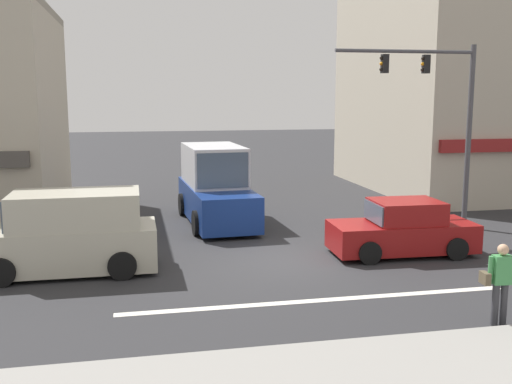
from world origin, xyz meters
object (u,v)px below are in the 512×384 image
at_px(traffic_light_mast, 444,106).
at_px(sedan_crossing_center, 403,230).
at_px(box_truck_approaching_near, 216,188).
at_px(van_waiting_far, 69,235).
at_px(pedestrian_foreground_with_bag, 500,279).

bearing_deg(traffic_light_mast, sedan_crossing_center, -133.17).
height_order(traffic_light_mast, sedan_crossing_center, traffic_light_mast).
bearing_deg(box_truck_approaching_near, van_waiting_far, -130.14).
bearing_deg(pedestrian_foreground_with_bag, traffic_light_mast, 69.00).
bearing_deg(sedan_crossing_center, van_waiting_far, 179.40).
relative_size(van_waiting_far, pedestrian_foreground_with_bag, 2.76).
bearing_deg(pedestrian_foreground_with_bag, box_truck_approaching_near, 110.96).
height_order(traffic_light_mast, van_waiting_far, traffic_light_mast).
bearing_deg(box_truck_approaching_near, pedestrian_foreground_with_bag, -69.04).
xyz_separation_m(box_truck_approaching_near, sedan_crossing_center, (4.66, -5.50, -0.54)).
height_order(van_waiting_far, box_truck_approaching_near, box_truck_approaching_near).
bearing_deg(traffic_light_mast, van_waiting_far, -166.93).
relative_size(traffic_light_mast, van_waiting_far, 1.35).
distance_m(box_truck_approaching_near, pedestrian_foreground_with_bag, 11.67).
height_order(box_truck_approaching_near, pedestrian_foreground_with_bag, box_truck_approaching_near).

